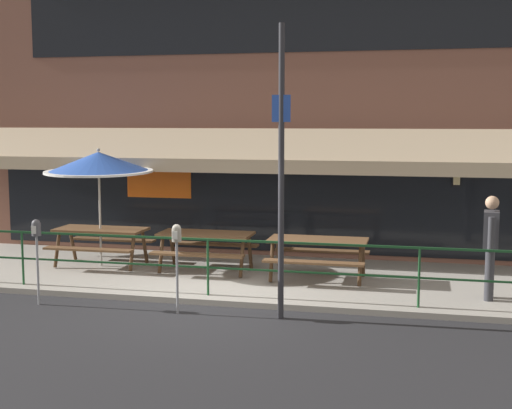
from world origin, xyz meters
The scene contains 12 objects.
ground_plane centered at (0.00, 0.00, 0.00)m, with size 120.00×120.00×0.00m, color #232326.
patio_deck centered at (0.00, 2.00, 0.05)m, with size 15.00×4.00×0.10m, color #9E998E.
restaurant_building centered at (0.00, 4.22, 3.64)m, with size 15.00×1.60×7.33m.
patio_railing centered at (0.00, 0.30, 0.80)m, with size 13.84×0.04×0.97m.
picnic_table_left centered at (-2.80, 2.13, 0.71)m, with size 1.80×1.42×0.76m.
picnic_table_centre centered at (-0.59, 2.09, 0.71)m, with size 1.80×1.42×0.76m.
picnic_table_right centered at (1.63, 1.86, 0.71)m, with size 1.80×1.42×0.76m.
patio_umbrella_left centered at (-2.80, 2.11, 2.18)m, with size 2.14×2.14×2.38m.
pedestrian_walking centered at (4.57, 1.10, 1.06)m, with size 0.28×0.62×1.71m.
parking_meter_near centered at (-2.66, -0.55, 1.15)m, with size 0.15×0.16×1.42m.
parking_meter_far centered at (-0.25, -0.55, 1.15)m, with size 0.15×0.16×1.42m.
street_sign_pole centered at (1.39, -0.45, 2.28)m, with size 0.28×0.09×4.45m.
Camera 1 is at (3.45, -10.92, 3.05)m, focal length 50.00 mm.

